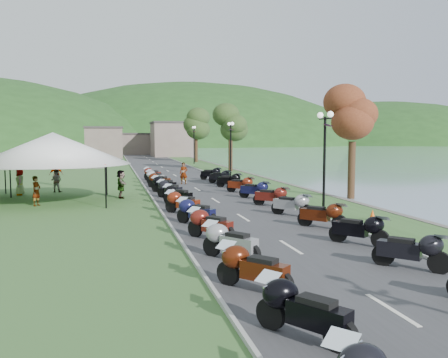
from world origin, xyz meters
TOP-DOWN VIEW (x-y plane):
  - road at (0.00, 40.00)m, footprint 7.00×120.00m
  - hills_backdrop at (0.00, 200.00)m, footprint 360.00×120.00m
  - far_building at (-2.00, 85.00)m, footprint 18.00×16.00m
  - moto_row_left at (-2.47, 14.70)m, footprint 2.60×43.39m
  - moto_row_right at (2.41, 17.49)m, footprint 2.60×36.35m
  - vendor_tent_main at (-9.09, 23.41)m, footprint 5.75×5.75m
  - tree_lakeside at (8.24, 21.04)m, footprint 2.83×2.83m
  - pedestrian_a at (-9.90, 22.27)m, footprint 0.66×0.73m
  - pedestrian_b at (-9.54, 28.61)m, footprint 0.85×0.62m
  - traffic_cone_near at (-1.64, 10.31)m, footprint 0.30×0.30m

SIDE VIEW (x-z plane):
  - hills_backdrop at x=0.00m, z-range -38.00..38.00m
  - pedestrian_a at x=-9.90m, z-range -0.82..0.82m
  - pedestrian_b at x=-9.54m, z-range -0.78..0.78m
  - road at x=0.00m, z-range 0.00..0.02m
  - traffic_cone_near at x=-1.64m, z-range 0.00..0.46m
  - moto_row_left at x=-2.47m, z-range 0.00..1.10m
  - moto_row_right at x=2.41m, z-range 0.00..1.10m
  - vendor_tent_main at x=-9.09m, z-range 0.00..4.00m
  - far_building at x=-2.00m, z-range 0.00..5.00m
  - tree_lakeside at x=8.24m, z-range 0.00..7.86m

